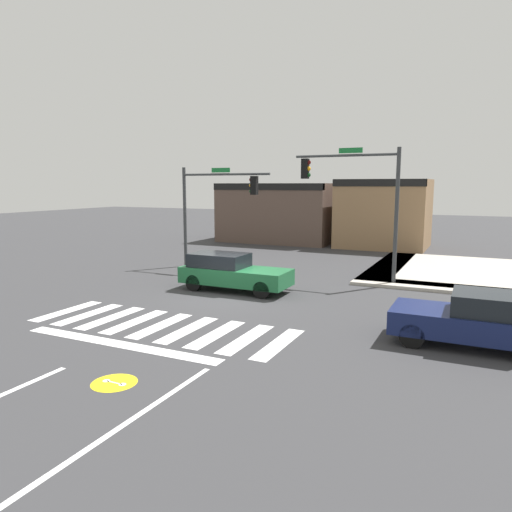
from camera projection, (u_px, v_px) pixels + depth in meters
name	position (u px, v px, depth m)	size (l,w,h in m)	color
ground_plane	(227.00, 296.00, 19.46)	(120.00, 120.00, 0.00)	#353538
crosswalk_near	(161.00, 325.00, 15.44)	(8.90, 2.97, 0.01)	silver
bike_detector_marking	(114.00, 383.00, 10.99)	(1.07, 1.07, 0.01)	yellow
curb_corner_northeast	(461.00, 273.00, 24.24)	(10.00, 10.60, 0.15)	#B2AA9E
storefront_row	(322.00, 213.00, 36.49)	(15.91, 5.47, 4.94)	brown
traffic_signal_northeast	(357.00, 190.00, 21.73)	(4.89, 0.32, 6.23)	#383A3D
traffic_signal_northwest	(215.00, 198.00, 25.26)	(5.24, 0.32, 5.49)	#383A3D
car_navy	(476.00, 320.00, 13.33)	(4.34, 1.94, 1.58)	#141E4C
car_green	(231.00, 272.00, 20.47)	(4.76, 1.83, 1.60)	#1E6638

